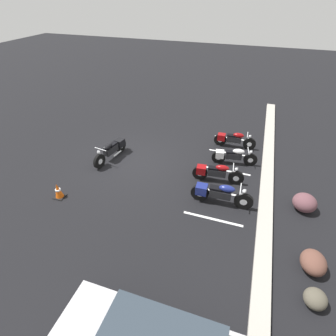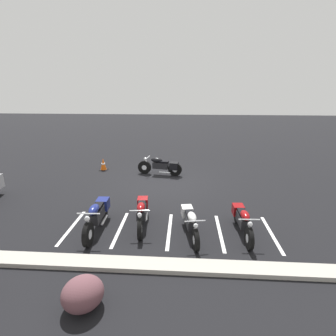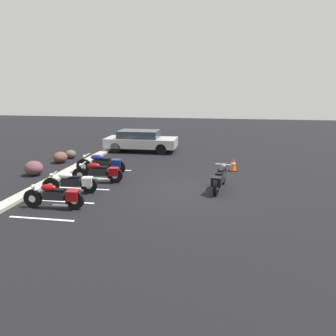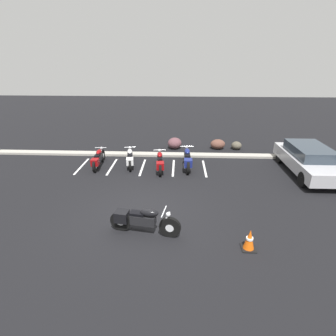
{
  "view_description": "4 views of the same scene",
  "coord_description": "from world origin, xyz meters",
  "px_view_note": "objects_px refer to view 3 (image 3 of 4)",
  "views": [
    {
      "loc": [
        9.14,
        4.83,
        6.76
      ],
      "look_at": [
        0.74,
        1.96,
        0.47
      ],
      "focal_mm": 28.0,
      "sensor_mm": 36.0,
      "label": 1
    },
    {
      "loc": [
        -0.94,
        11.27,
        4.21
      ],
      "look_at": [
        -0.28,
        1.02,
        0.99
      ],
      "focal_mm": 28.0,
      "sensor_mm": 36.0,
      "label": 2
    },
    {
      "loc": [
        -11.99,
        -1.03,
        3.83
      ],
      "look_at": [
        -0.96,
        0.82,
        1.07
      ],
      "focal_mm": 35.0,
      "sensor_mm": 36.0,
      "label": 3
    },
    {
      "loc": [
        1.28,
        -7.64,
        5.0
      ],
      "look_at": [
        0.85,
        1.68,
        1.06
      ],
      "focal_mm": 28.0,
      "sensor_mm": 36.0,
      "label": 4
    }
  ],
  "objects_px": {
    "motorcycle_black_featured": "(220,178)",
    "car_silver": "(141,140)",
    "parked_bike_0": "(56,196)",
    "parked_bike_2": "(100,172)",
    "parked_bike_1": "(72,182)",
    "landscape_rock_2": "(34,168)",
    "parked_bike_3": "(103,164)",
    "landscape_rock_1": "(71,154)",
    "traffic_cone": "(233,165)",
    "landscape_rock_0": "(60,157)"
  },
  "relations": [
    {
      "from": "parked_bike_1",
      "to": "parked_bike_2",
      "type": "relative_size",
      "value": 0.96
    },
    {
      "from": "landscape_rock_1",
      "to": "traffic_cone",
      "type": "relative_size",
      "value": 0.93
    },
    {
      "from": "parked_bike_3",
      "to": "landscape_rock_1",
      "type": "height_order",
      "value": "parked_bike_3"
    },
    {
      "from": "parked_bike_3",
      "to": "parked_bike_2",
      "type": "bearing_deg",
      "value": 103.19
    },
    {
      "from": "motorcycle_black_featured",
      "to": "car_silver",
      "type": "xyz_separation_m",
      "value": [
        7.11,
        4.89,
        0.22
      ]
    },
    {
      "from": "car_silver",
      "to": "landscape_rock_2",
      "type": "relative_size",
      "value": 5.18
    },
    {
      "from": "parked_bike_2",
      "to": "traffic_cone",
      "type": "bearing_deg",
      "value": -157.43
    },
    {
      "from": "motorcycle_black_featured",
      "to": "parked_bike_1",
      "type": "height_order",
      "value": "motorcycle_black_featured"
    },
    {
      "from": "car_silver",
      "to": "traffic_cone",
      "type": "bearing_deg",
      "value": -36.23
    },
    {
      "from": "parked_bike_3",
      "to": "traffic_cone",
      "type": "xyz_separation_m",
      "value": [
        1.61,
        -5.82,
        -0.18
      ]
    },
    {
      "from": "parked_bike_1",
      "to": "parked_bike_3",
      "type": "xyz_separation_m",
      "value": [
        2.82,
        -0.13,
        0.06
      ]
    },
    {
      "from": "landscape_rock_1",
      "to": "parked_bike_0",
      "type": "bearing_deg",
      "value": -157.44
    },
    {
      "from": "parked_bike_1",
      "to": "landscape_rock_2",
      "type": "distance_m",
      "value": 3.58
    },
    {
      "from": "parked_bike_1",
      "to": "traffic_cone",
      "type": "relative_size",
      "value": 3.16
    },
    {
      "from": "motorcycle_black_featured",
      "to": "car_silver",
      "type": "distance_m",
      "value": 8.63
    },
    {
      "from": "motorcycle_black_featured",
      "to": "parked_bike_2",
      "type": "distance_m",
      "value": 4.87
    },
    {
      "from": "parked_bike_3",
      "to": "landscape_rock_2",
      "type": "relative_size",
      "value": 2.74
    },
    {
      "from": "parked_bike_3",
      "to": "landscape_rock_1",
      "type": "xyz_separation_m",
      "value": [
        2.96,
        3.0,
        -0.24
      ]
    },
    {
      "from": "parked_bike_1",
      "to": "car_silver",
      "type": "xyz_separation_m",
      "value": [
        8.42,
        -0.46,
        0.26
      ]
    },
    {
      "from": "motorcycle_black_featured",
      "to": "landscape_rock_1",
      "type": "height_order",
      "value": "motorcycle_black_featured"
    },
    {
      "from": "car_silver",
      "to": "landscape_rock_0",
      "type": "bearing_deg",
      "value": -132.5
    },
    {
      "from": "landscape_rock_0",
      "to": "landscape_rock_1",
      "type": "bearing_deg",
      "value": -2.3
    },
    {
      "from": "landscape_rock_1",
      "to": "traffic_cone",
      "type": "height_order",
      "value": "traffic_cone"
    },
    {
      "from": "parked_bike_3",
      "to": "car_silver",
      "type": "bearing_deg",
      "value": -95.2
    },
    {
      "from": "parked_bike_2",
      "to": "landscape_rock_2",
      "type": "relative_size",
      "value": 2.52
    },
    {
      "from": "motorcycle_black_featured",
      "to": "parked_bike_0",
      "type": "height_order",
      "value": "motorcycle_black_featured"
    },
    {
      "from": "landscape_rock_1",
      "to": "traffic_cone",
      "type": "bearing_deg",
      "value": -98.72
    },
    {
      "from": "parked_bike_1",
      "to": "parked_bike_2",
      "type": "distance_m",
      "value": 1.59
    },
    {
      "from": "parked_bike_0",
      "to": "parked_bike_3",
      "type": "xyz_separation_m",
      "value": [
        4.37,
        0.05,
        0.05
      ]
    },
    {
      "from": "parked_bike_3",
      "to": "landscape_rock_1",
      "type": "bearing_deg",
      "value": -46.45
    },
    {
      "from": "parked_bike_0",
      "to": "parked_bike_2",
      "type": "relative_size",
      "value": 0.97
    },
    {
      "from": "parked_bike_1",
      "to": "car_silver",
      "type": "bearing_deg",
      "value": -102.87
    },
    {
      "from": "parked_bike_0",
      "to": "traffic_cone",
      "type": "xyz_separation_m",
      "value": [
        5.98,
        -5.77,
        -0.13
      ]
    },
    {
      "from": "parked_bike_2",
      "to": "car_silver",
      "type": "distance_m",
      "value": 6.9
    },
    {
      "from": "landscape_rock_0",
      "to": "traffic_cone",
      "type": "height_order",
      "value": "traffic_cone"
    },
    {
      "from": "parked_bike_3",
      "to": "landscape_rock_2",
      "type": "xyz_separation_m",
      "value": [
        -0.68,
        3.0,
        -0.15
      ]
    },
    {
      "from": "parked_bike_1",
      "to": "traffic_cone",
      "type": "bearing_deg",
      "value": -153.01
    },
    {
      "from": "parked_bike_3",
      "to": "landscape_rock_1",
      "type": "relative_size",
      "value": 3.85
    },
    {
      "from": "parked_bike_0",
      "to": "landscape_rock_1",
      "type": "relative_size",
      "value": 3.45
    },
    {
      "from": "motorcycle_black_featured",
      "to": "landscape_rock_0",
      "type": "distance_m",
      "value": 8.93
    },
    {
      "from": "traffic_cone",
      "to": "parked_bike_0",
      "type": "bearing_deg",
      "value": 136.01
    },
    {
      "from": "parked_bike_0",
      "to": "car_silver",
      "type": "xyz_separation_m",
      "value": [
        9.96,
        -0.29,
        0.25
      ]
    },
    {
      "from": "landscape_rock_2",
      "to": "car_silver",
      "type": "bearing_deg",
      "value": -27.96
    },
    {
      "from": "parked_bike_2",
      "to": "landscape_rock_0",
      "type": "distance_m",
      "value": 4.65
    },
    {
      "from": "motorcycle_black_featured",
      "to": "landscape_rock_2",
      "type": "xyz_separation_m",
      "value": [
        0.84,
        8.22,
        -0.14
      ]
    },
    {
      "from": "parked_bike_2",
      "to": "landscape_rock_1",
      "type": "relative_size",
      "value": 3.54
    },
    {
      "from": "parked_bike_3",
      "to": "traffic_cone",
      "type": "distance_m",
      "value": 6.04
    },
    {
      "from": "landscape_rock_1",
      "to": "parked_bike_1",
      "type": "bearing_deg",
      "value": -153.64
    },
    {
      "from": "parked_bike_0",
      "to": "landscape_rock_1",
      "type": "height_order",
      "value": "parked_bike_0"
    },
    {
      "from": "motorcycle_black_featured",
      "to": "parked_bike_3",
      "type": "relative_size",
      "value": 0.97
    }
  ]
}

